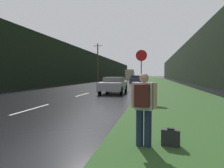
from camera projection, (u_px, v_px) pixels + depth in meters
grass_verge at (162, 83)px, 39.12m from camera, size 6.00×240.00×0.02m
lane_stripe_b at (32, 109)px, 9.36m from camera, size 0.12×3.00×0.01m
lane_stripe_c at (83, 95)px, 16.22m from camera, size 0.12×3.00×0.01m
lane_stripe_d at (103, 89)px, 23.07m from camera, size 0.12×3.00×0.01m
lane_stripe_e at (115, 86)px, 29.93m from camera, size 0.12×3.00×0.01m
lane_stripe_f at (122, 84)px, 36.78m from camera, size 0.12×3.00×0.01m
treeline_far_side at (90, 67)px, 52.27m from camera, size 2.00×140.00×7.29m
treeline_near_side at (186, 64)px, 47.54m from camera, size 2.00×140.00×8.44m
utility_pole_far at (98, 62)px, 41.46m from camera, size 1.80×0.24×8.11m
stop_sign at (141, 69)px, 12.81m from camera, size 0.72×0.07×3.20m
hitchhiker_with_backpack at (144, 105)px, 4.37m from camera, size 0.56×0.45×1.64m
suitcase at (171, 138)px, 4.44m from camera, size 0.42×0.21×0.42m
car_passing_near at (114, 85)px, 17.63m from camera, size 2.00×4.49×1.40m
car_passing_far at (135, 79)px, 40.19m from camera, size 2.04×4.37×1.49m
delivery_truck at (130, 74)px, 70.64m from camera, size 2.53×8.68×3.42m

